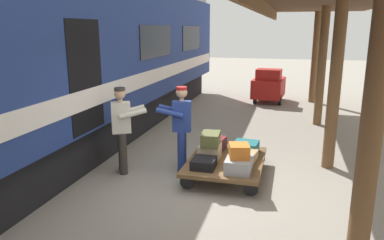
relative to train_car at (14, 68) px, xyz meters
The scene contains 14 objects.
ground_plane 4.28m from the train_car, behind, with size 60.00×60.00×0.00m, color gray.
train_car is the anchor object (origin of this frame).
luggage_cart 4.38m from the train_car, 168.55° to the right, with size 1.41×1.93×0.33m.
suitcase_teal_softside 4.73m from the train_car, 162.65° to the right, with size 0.48×0.46×0.22m, color #1E666B.
suitcase_black_hardshell 3.97m from the train_car, behind, with size 0.42×0.46×0.17m, color black.
suitcase_tan_vintage 4.62m from the train_car, 169.39° to the right, with size 0.48×0.62×0.17m, color tan.
suitcase_cream_canvas 4.02m from the train_car, 167.58° to the right, with size 0.39×0.46×0.27m, color beige.
suitcase_gray_aluminum 4.55m from the train_car, behind, with size 0.44×0.58×0.24m, color #9EA0A5.
suitcase_maroon_trunk 4.17m from the train_car, 159.82° to the right, with size 0.37×0.45×0.26m, color maroon.
suitcase_olive_duffel 3.94m from the train_car, 167.91° to the right, with size 0.34×0.49×0.24m, color brown.
suitcase_orange_carryall 4.46m from the train_car, behind, with size 0.34×0.37×0.24m, color #CC6B23.
porter_in_overalls 3.32m from the train_car, 164.08° to the right, with size 0.71×0.51×1.70m.
porter_by_door 2.29m from the train_car, 166.50° to the right, with size 0.74×0.62×1.70m.
baggage_tug 9.68m from the train_car, 116.31° to the right, with size 1.25×1.79×1.30m.
Camera 1 is at (-1.27, 5.90, 2.79)m, focal length 34.68 mm.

